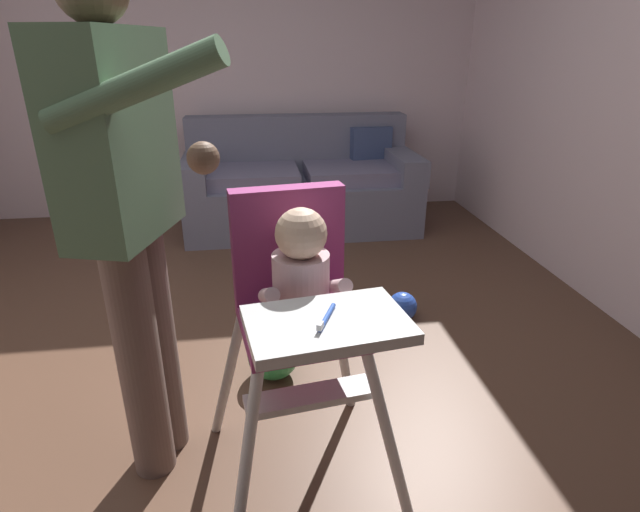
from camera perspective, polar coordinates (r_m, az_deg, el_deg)
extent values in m
cube|color=brown|center=(2.39, -11.51, -14.88)|extent=(5.88, 6.77, 0.10)
cube|color=silver|center=(4.51, -11.27, 21.61)|extent=(5.08, 0.06, 2.66)
cube|color=slate|center=(4.12, -2.08, 5.97)|extent=(1.81, 0.84, 0.40)
cube|color=slate|center=(4.34, -2.63, 12.66)|extent=(1.81, 0.22, 0.46)
cube|color=slate|center=(4.05, -13.88, 9.41)|extent=(0.20, 0.84, 0.20)
cube|color=slate|center=(4.21, 9.18, 10.26)|extent=(0.20, 0.84, 0.20)
cube|color=slate|center=(3.99, -7.61, 9.00)|extent=(0.70, 0.60, 0.11)
cube|color=slate|center=(4.06, 3.40, 9.42)|extent=(0.70, 0.60, 0.11)
cube|color=#3D4C75|center=(4.32, 5.77, 12.11)|extent=(0.35, 0.15, 0.34)
cylinder|color=silver|center=(1.57, -8.43, -22.49)|extent=(0.15, 0.18, 0.57)
cylinder|color=silver|center=(1.66, 7.73, -19.54)|extent=(0.18, 0.15, 0.57)
cylinder|color=silver|center=(1.91, -10.35, -13.26)|extent=(0.18, 0.15, 0.57)
cylinder|color=silver|center=(1.98, 2.64, -11.39)|extent=(0.15, 0.18, 0.57)
cube|color=#9A3775|center=(1.58, -2.26, -7.75)|extent=(0.41, 0.41, 0.05)
cube|color=#9A3775|center=(1.62, -3.64, 1.36)|extent=(0.37, 0.12, 0.38)
cube|color=silver|center=(1.26, 0.82, -7.74)|extent=(0.43, 0.31, 0.03)
cube|color=silver|center=(1.61, -1.19, -15.64)|extent=(0.41, 0.15, 0.02)
cylinder|color=beige|center=(1.50, -2.15, -3.69)|extent=(0.19, 0.19, 0.22)
sphere|color=beige|center=(1.42, -2.16, 2.54)|extent=(0.15, 0.15, 0.15)
cylinder|color=beige|center=(1.44, -5.83, -4.47)|extent=(0.06, 0.15, 0.10)
cylinder|color=beige|center=(1.49, 2.14, -3.48)|extent=(0.06, 0.15, 0.10)
cylinder|color=blue|center=(1.25, 0.77, -6.92)|extent=(0.06, 0.12, 0.01)
cube|color=white|center=(1.20, 0.02, -7.92)|extent=(0.02, 0.03, 0.02)
cylinder|color=#725C53|center=(1.78, -19.73, -11.45)|extent=(0.14, 0.14, 0.86)
cylinder|color=#725C53|center=(1.87, -18.09, -9.47)|extent=(0.14, 0.14, 0.86)
cube|color=#527352|center=(1.57, -22.27, 12.27)|extent=(0.30, 0.44, 0.58)
cylinder|color=#527352|center=(1.31, -20.52, 17.42)|extent=(0.48, 0.20, 0.23)
sphere|color=brown|center=(1.27, -13.09, 10.77)|extent=(0.08, 0.08, 0.08)
cylinder|color=#527352|center=(1.78, -18.48, 13.85)|extent=(0.07, 0.07, 0.52)
sphere|color=green|center=(2.30, -5.31, -10.96)|extent=(0.23, 0.23, 0.23)
sphere|color=#284CB7|center=(2.79, 9.31, -5.66)|extent=(0.16, 0.16, 0.16)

